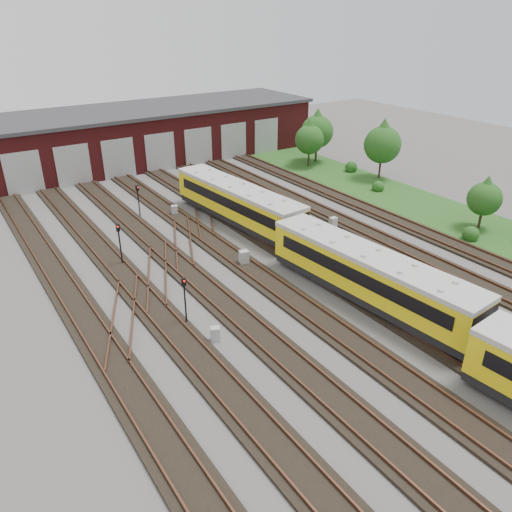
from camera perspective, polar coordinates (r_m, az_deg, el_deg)
ground at (r=32.78m, az=9.10°, el=-5.59°), size 120.00×120.00×0.00m
track_network at (r=32.98m, az=8.21°, el=-5.08°), size 30.40×70.00×0.33m
maintenance_shed at (r=64.58m, az=-15.65°, el=12.94°), size 51.00×12.50×6.35m
grass_verge at (r=51.72m, az=17.47°, el=5.77°), size 8.00×55.00×0.05m
metro_train at (r=32.62m, az=12.82°, el=-2.15°), size 4.04×47.53×3.17m
signal_mast_0 at (r=29.81m, az=-8.15°, el=-4.44°), size 0.27×0.25×3.17m
signal_mast_1 at (r=37.73m, az=-15.35°, el=1.90°), size 0.32×0.30×3.31m
signal_mast_2 at (r=46.44m, az=-13.32°, el=6.58°), size 0.31×0.30×3.09m
signal_mast_3 at (r=47.14m, az=-3.09°, el=7.79°), size 0.29×0.27×3.41m
relay_cabinet_0 at (r=29.05m, az=-4.67°, el=-8.89°), size 0.67×0.62×0.89m
relay_cabinet_1 at (r=46.93m, az=-9.29°, el=5.17°), size 0.68×0.63×0.94m
relay_cabinet_2 at (r=37.13m, az=-1.38°, el=-0.20°), size 0.78×0.70×1.13m
relay_cabinet_3 at (r=50.65m, az=-3.98°, el=7.02°), size 0.65×0.59×0.88m
relay_cabinet_4 at (r=43.88m, az=8.80°, el=3.74°), size 0.63×0.53×1.02m
tree_0 at (r=61.11m, az=6.15°, el=13.47°), size 3.45×3.45×5.72m
tree_1 at (r=63.15m, az=7.02°, el=14.35°), size 3.96×3.96×6.56m
tree_2 at (r=57.63m, az=14.31°, el=12.69°), size 4.05×4.05×6.71m
tree_3 at (r=46.77m, az=24.73°, el=6.35°), size 2.87×2.87×4.75m
bush_0 at (r=44.82m, az=23.38°, el=2.52°), size 1.36×1.36×1.36m
bush_1 at (r=54.30m, az=13.81°, el=7.87°), size 1.26×1.26×1.26m
bush_2 at (r=60.43m, az=10.84°, el=10.11°), size 1.43×1.43×1.43m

